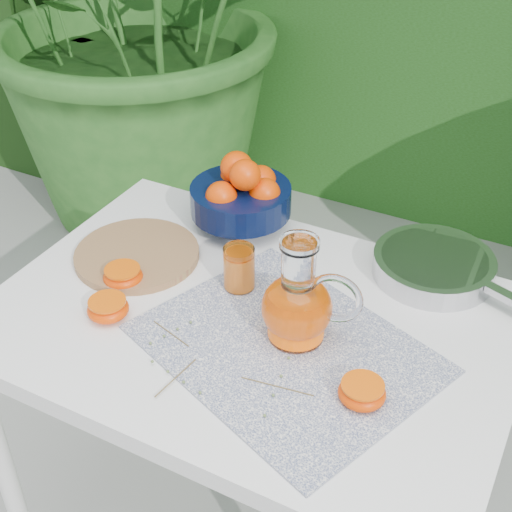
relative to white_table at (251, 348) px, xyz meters
The scene contains 10 objects.
ground 0.69m from the white_table, 158.63° to the left, with size 60.00×60.00×0.00m, color #B2AEAA.
white_table is the anchor object (origin of this frame).
placemat 0.14m from the white_table, 27.94° to the right, with size 0.50×0.39×0.00m, color #0E1D4E.
cutting_board 0.33m from the white_table, 169.39° to the left, with size 0.27×0.27×0.02m, color olive.
fruit_bowl 0.37m from the white_table, 121.60° to the left, with size 0.29×0.29×0.18m.
juice_pitcher 0.19m from the white_table, ahead, with size 0.19×0.15×0.21m.
juice_tumbler 0.16m from the white_table, 132.92° to the left, with size 0.07×0.07×0.09m.
saute_pan 0.41m from the white_table, 46.97° to the left, with size 0.46×0.32×0.05m.
orange_halves 0.16m from the white_table, 133.99° to the right, with size 0.64×0.19×0.04m.
thyme_sprigs 0.18m from the white_table, 89.56° to the right, with size 0.35×0.19×0.01m.
Camera 1 is at (0.65, -0.98, 1.64)m, focal length 50.00 mm.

